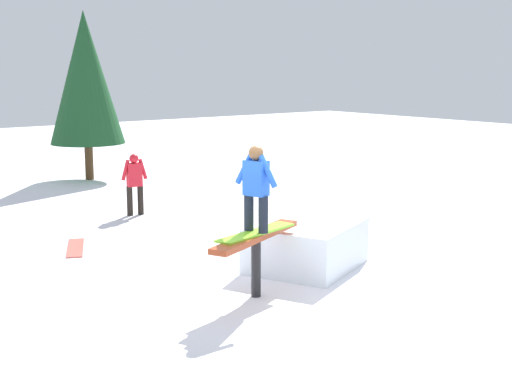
% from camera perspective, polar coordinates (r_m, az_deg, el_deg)
% --- Properties ---
extents(ground_plane, '(60.00, 60.00, 0.00)m').
position_cam_1_polar(ground_plane, '(10.37, 0.00, -8.34)').
color(ground_plane, white).
extents(rail_feature, '(2.04, 1.09, 0.93)m').
position_cam_1_polar(rail_feature, '(10.16, 0.00, -4.23)').
color(rail_feature, black).
rests_on(rail_feature, ground).
extents(snow_kicker_ramp, '(2.25, 2.09, 0.75)m').
position_cam_1_polar(snow_kicker_ramp, '(11.73, 4.03, -4.27)').
color(snow_kicker_ramp, white).
rests_on(snow_kicker_ramp, ground).
extents(main_rider_on_rail, '(1.53, 0.73, 1.26)m').
position_cam_1_polar(main_rider_on_rail, '(9.99, 0.00, 0.03)').
color(main_rider_on_rail, '#82D627').
rests_on(main_rider_on_rail, rail_feature).
extents(bystander_red, '(0.60, 0.25, 1.36)m').
position_cam_1_polar(bystander_red, '(15.92, -9.69, 0.88)').
color(bystander_red, black).
rests_on(bystander_red, ground).
extents(loose_snowboard_coral, '(0.83, 1.33, 0.02)m').
position_cam_1_polar(loose_snowboard_coral, '(13.39, -14.24, -4.35)').
color(loose_snowboard_coral, '#E86557').
rests_on(loose_snowboard_coral, ground).
extents(pine_tree_far, '(2.11, 2.11, 4.81)m').
position_cam_1_polar(pine_tree_far, '(21.02, -13.47, 8.87)').
color(pine_tree_far, '#4C331E').
rests_on(pine_tree_far, ground).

